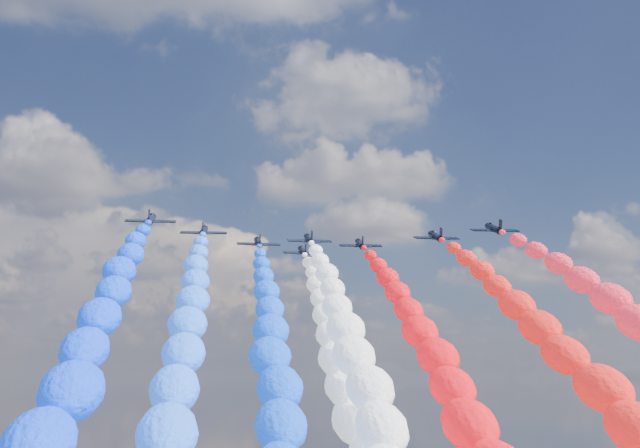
{
  "coord_description": "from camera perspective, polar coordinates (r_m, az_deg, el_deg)",
  "views": [
    {
      "loc": [
        -18.07,
        -162.08,
        79.15
      ],
      "look_at": [
        0.0,
        4.0,
        110.24
      ],
      "focal_mm": 46.75,
      "sensor_mm": 36.0,
      "label": 1
    }
  ],
  "objects": [
    {
      "name": "jet_3",
      "position": [
        176.3,
        -0.75,
        -1.04
      ],
      "size": [
        9.56,
        12.86,
        6.33
      ],
      "primitive_type": null,
      "rotation": [
        0.31,
        0.0,
        0.03
      ],
      "color": "black"
    },
    {
      "name": "jet_5",
      "position": [
        182.71,
        2.77,
        -1.37
      ],
      "size": [
        9.68,
        12.95,
        6.33
      ],
      "primitive_type": null,
      "rotation": [
        0.31,
        0.0,
        -0.04
      ],
      "color": "black"
    },
    {
      "name": "jet_6",
      "position": [
        174.36,
        7.93,
        -0.84
      ],
      "size": [
        9.3,
        12.68,
        6.33
      ],
      "primitive_type": null,
      "rotation": [
        0.31,
        0.0,
        -0.01
      ],
      "color": "black"
    },
    {
      "name": "jet_0",
      "position": [
        157.36,
        -11.5,
        0.33
      ],
      "size": [
        9.45,
        12.79,
        6.33
      ],
      "primitive_type": null,
      "rotation": [
        0.31,
        0.0,
        0.02
      ],
      "color": "black"
    },
    {
      "name": "trail_3",
      "position": [
        113.62,
        2.18,
        -9.35
      ],
      "size": [
        7.22,
        118.63,
        57.53
      ],
      "primitive_type": null,
      "color": "silver"
    },
    {
      "name": "trail_4",
      "position": [
        130.33,
        1.15,
        -9.5
      ],
      "size": [
        7.22,
        118.63,
        57.53
      ],
      "primitive_type": null,
      "color": "silver"
    },
    {
      "name": "jet_7",
      "position": [
        167.28,
        11.82,
        -0.3
      ],
      "size": [
        9.63,
        12.92,
        6.33
      ],
      "primitive_type": null,
      "rotation": [
        0.31,
        0.0,
        -0.03
      ],
      "color": "black"
    },
    {
      "name": "trail_0",
      "position": [
        94.43,
        -15.41,
        -8.74
      ],
      "size": [
        7.22,
        118.63,
        57.53
      ],
      "primitive_type": null,
      "color": "#0B37F7"
    },
    {
      "name": "trail_2",
      "position": [
        117.95,
        -3.37,
        -9.38
      ],
      "size": [
        7.22,
        118.63,
        57.53
      ],
      "primitive_type": null,
      "color": "blue"
    },
    {
      "name": "jet_2",
      "position": [
        180.93,
        -4.25,
        -1.26
      ],
      "size": [
        9.76,
        13.0,
        6.33
      ],
      "primitive_type": null,
      "rotation": [
        0.31,
        0.0,
        0.04
      ],
      "color": "black"
    },
    {
      "name": "jet_4",
      "position": [
        192.88,
        -1.19,
        -1.87
      ],
      "size": [
        9.89,
        13.1,
        6.33
      ],
      "primitive_type": null,
      "rotation": [
        0.31,
        0.0,
        0.05
      ],
      "color": "black"
    },
    {
      "name": "trail_6",
      "position": [
        114.09,
        15.76,
        -8.97
      ],
      "size": [
        7.22,
        118.63,
        57.53
      ],
      "primitive_type": null,
      "color": "red"
    },
    {
      "name": "trail_5",
      "position": [
        120.82,
        7.41,
        -9.34
      ],
      "size": [
        7.22,
        118.63,
        57.53
      ],
      "primitive_type": null,
      "color": "red"
    },
    {
      "name": "jet_1",
      "position": [
        168.05,
        -7.96,
        -0.47
      ],
      "size": [
        9.44,
        12.78,
        6.33
      ],
      "primitive_type": null,
      "rotation": [
        0.31,
        0.0,
        -0.02
      ],
      "color": "black"
    },
    {
      "name": "trail_1",
      "position": [
        104.88,
        -9.28,
        -9.12
      ],
      "size": [
        7.22,
        118.63,
        57.53
      ],
      "primitive_type": null,
      "color": "#2360FF"
    }
  ]
}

